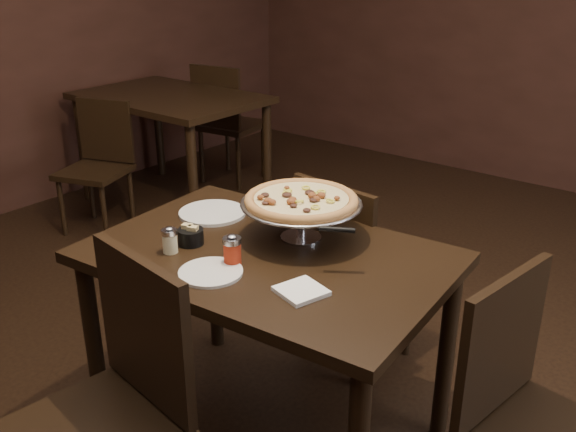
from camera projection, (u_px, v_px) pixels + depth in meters
The scene contains 16 objects.
room at pixel (309, 71), 1.90m from camera, with size 6.04×7.04×2.84m.
dining_table at pixel (268, 278), 2.26m from camera, with size 1.29×0.91×0.77m.
background_table at pixel (171, 110), 4.51m from camera, with size 1.28×0.85×0.80m.
pizza_stand at pixel (301, 201), 2.27m from camera, with size 0.44×0.44×0.18m.
parmesan_shaker at pixel (170, 240), 2.20m from camera, with size 0.05×0.05×0.10m.
pepper_flake_shaker at pixel (232, 250), 2.11m from camera, with size 0.06×0.06×0.11m.
packet_caddy at pixel (191, 236), 2.27m from camera, with size 0.09×0.09×0.07m.
napkin_stack at pixel (301, 291), 1.95m from camera, with size 0.13×0.13×0.01m, color white.
plate_left at pixel (212, 213), 2.53m from camera, with size 0.26×0.26×0.01m, color silver.
plate_near at pixel (211, 272), 2.07m from camera, with size 0.21×0.21×0.01m, color silver.
serving_spatula at pixel (337, 230), 2.04m from camera, with size 0.15×0.15×0.02m.
chair_far at pixel (349, 266), 2.75m from camera, with size 0.45×0.45×0.88m.
chair_near at pixel (112, 405), 1.85m from camera, with size 0.51×0.51×0.95m.
chair_side at pixel (531, 416), 1.85m from camera, with size 0.48×0.48×0.90m.
bg_chair_far at pixel (226, 119), 4.99m from camera, with size 0.49×0.49×0.94m.
bg_chair_near at pixel (99, 161), 4.19m from camera, with size 0.50×0.50×0.84m.
Camera 1 is at (1.20, -1.52, 1.74)m, focal length 40.00 mm.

